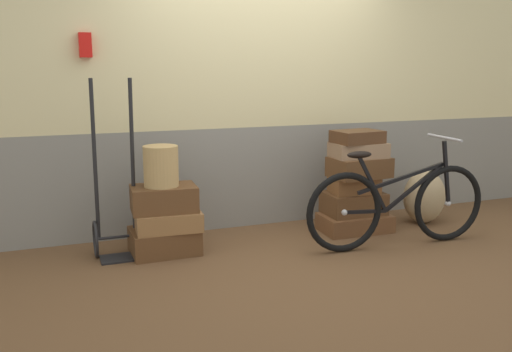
% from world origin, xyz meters
% --- Properties ---
extents(ground, '(9.69, 5.20, 0.06)m').
position_xyz_m(ground, '(0.00, 0.00, -0.03)').
color(ground, brown).
extents(station_building, '(7.69, 0.74, 2.79)m').
position_xyz_m(station_building, '(0.01, 0.85, 1.40)').
color(station_building, gray).
rests_on(station_building, ground).
extents(suitcase_0, '(0.56, 0.42, 0.21)m').
position_xyz_m(suitcase_0, '(-1.04, 0.25, 0.10)').
color(suitcase_0, brown).
rests_on(suitcase_0, ground).
extents(suitcase_1, '(0.55, 0.41, 0.15)m').
position_xyz_m(suitcase_1, '(-1.01, 0.23, 0.28)').
color(suitcase_1, olive).
rests_on(suitcase_1, suitcase_0).
extents(suitcase_2, '(0.55, 0.39, 0.21)m').
position_xyz_m(suitcase_2, '(-1.03, 0.26, 0.46)').
color(suitcase_2, brown).
rests_on(suitcase_2, suitcase_1).
extents(suitcase_3, '(0.66, 0.42, 0.16)m').
position_xyz_m(suitcase_3, '(0.77, 0.23, 0.08)').
color(suitcase_3, brown).
rests_on(suitcase_3, ground).
extents(suitcase_4, '(0.55, 0.39, 0.20)m').
position_xyz_m(suitcase_4, '(0.78, 0.28, 0.26)').
color(suitcase_4, brown).
rests_on(suitcase_4, suitcase_3).
extents(suitcase_5, '(0.46, 0.34, 0.16)m').
position_xyz_m(suitcase_5, '(0.77, 0.28, 0.44)').
color(suitcase_5, brown).
rests_on(suitcase_5, suitcase_4).
extents(suitcase_6, '(0.56, 0.39, 0.18)m').
position_xyz_m(suitcase_6, '(0.80, 0.24, 0.61)').
color(suitcase_6, brown).
rests_on(suitcase_6, suitcase_5).
extents(suitcase_7, '(0.51, 0.35, 0.14)m').
position_xyz_m(suitcase_7, '(0.79, 0.25, 0.77)').
color(suitcase_7, '#937051').
rests_on(suitcase_7, suitcase_6).
extents(suitcase_8, '(0.46, 0.35, 0.11)m').
position_xyz_m(suitcase_8, '(0.77, 0.25, 0.90)').
color(suitcase_8, '#4C2D19').
rests_on(suitcase_8, suitcase_7).
extents(wicker_basket, '(0.28, 0.28, 0.33)m').
position_xyz_m(wicker_basket, '(-1.05, 0.26, 0.74)').
color(wicker_basket, tan).
rests_on(wicker_basket, suitcase_2).
extents(luggage_trolley, '(0.38, 0.37, 1.45)m').
position_xyz_m(luggage_trolley, '(-1.41, 0.32, 0.33)').
color(luggage_trolley, black).
rests_on(luggage_trolley, ground).
extents(burlap_sack, '(0.42, 0.36, 0.53)m').
position_xyz_m(burlap_sack, '(1.55, 0.24, 0.26)').
color(burlap_sack, tan).
rests_on(burlap_sack, ground).
extents(bicycle, '(1.70, 0.46, 0.94)m').
position_xyz_m(bicycle, '(0.87, -0.28, 0.36)').
color(bicycle, black).
rests_on(bicycle, ground).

